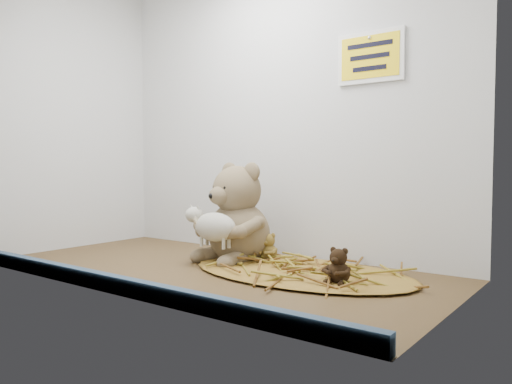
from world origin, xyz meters
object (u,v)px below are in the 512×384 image
Objects in this scene: toy_lamb at (215,227)px; mini_teddy_brown at (339,264)px; mini_teddy_tan at (268,245)px; main_teddy at (239,212)px.

toy_lamb reaches higher than mini_teddy_brown.
mini_teddy_tan is at bearing 54.72° from toy_lamb.
mini_teddy_tan is at bearing 27.28° from main_teddy.
toy_lamb is at bearing 178.75° from mini_teddy_brown.
mini_teddy_brown is (35.96, -9.72, -8.71)cm from main_teddy.
main_teddy is 3.51× the size of mini_teddy_brown.
mini_teddy_tan is 0.97× the size of mini_teddy_brown.
main_teddy is at bearing 90.00° from toy_lamb.
main_teddy is at bearing 163.36° from mini_teddy_brown.
mini_teddy_tan is at bearing 154.87° from mini_teddy_brown.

